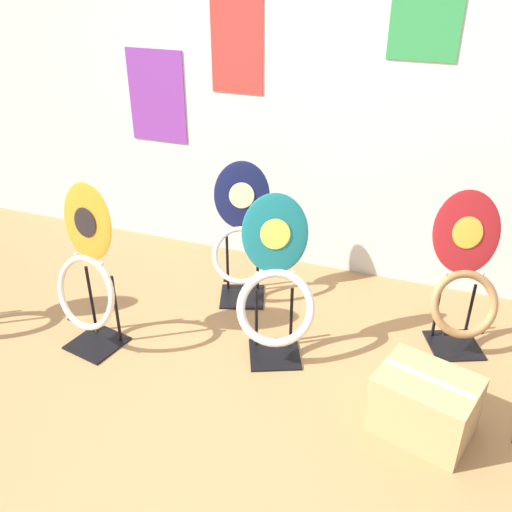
% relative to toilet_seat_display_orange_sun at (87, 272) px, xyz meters
% --- Properties ---
extents(wall_back, '(8.00, 0.07, 2.60)m').
position_rel_toilet_seat_display_orange_sun_xyz_m(wall_back, '(0.89, 1.33, 0.82)').
color(wall_back, silver).
rests_on(wall_back, ground_plane).
extents(toilet_seat_display_orange_sun, '(0.44, 0.33, 0.97)m').
position_rel_toilet_seat_display_orange_sun_xyz_m(toilet_seat_display_orange_sun, '(0.00, 0.00, 0.00)').
color(toilet_seat_display_orange_sun, black).
rests_on(toilet_seat_display_orange_sun, ground_plane).
extents(toilet_seat_display_crimson_swirl, '(0.48, 0.45, 0.89)m').
position_rel_toilet_seat_display_orange_sun_xyz_m(toilet_seat_display_crimson_swirl, '(1.92, 0.70, -0.08)').
color(toilet_seat_display_crimson_swirl, black).
rests_on(toilet_seat_display_crimson_swirl, ground_plane).
extents(toilet_seat_display_navy_moon, '(0.43, 0.39, 0.88)m').
position_rel_toilet_seat_display_orange_sun_xyz_m(toilet_seat_display_navy_moon, '(0.60, 0.75, -0.07)').
color(toilet_seat_display_navy_moon, black).
rests_on(toilet_seat_display_navy_moon, ground_plane).
extents(toilet_seat_display_teal_sax, '(0.48, 0.44, 0.92)m').
position_rel_toilet_seat_display_orange_sun_xyz_m(toilet_seat_display_teal_sax, '(0.98, 0.26, -0.06)').
color(toilet_seat_display_teal_sax, black).
rests_on(toilet_seat_display_teal_sax, ground_plane).
extents(storage_box, '(0.52, 0.45, 0.31)m').
position_rel_toilet_seat_display_orange_sun_xyz_m(storage_box, '(1.82, -0.03, -0.32)').
color(storage_box, tan).
rests_on(storage_box, ground_plane).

